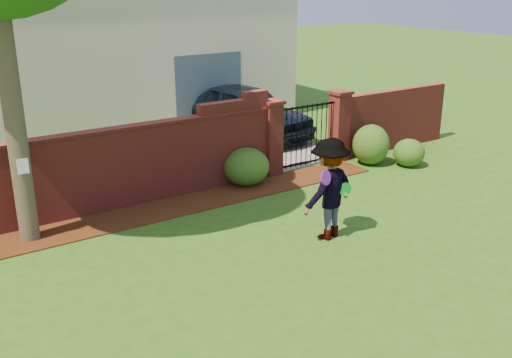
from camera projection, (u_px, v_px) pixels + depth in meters
ground at (292, 259)px, 10.32m from camera, size 80.00×80.00×0.01m
mulch_bed at (161, 210)px, 12.42m from camera, size 11.10×1.08×0.03m
brick_wall at (97, 170)px, 12.08m from camera, size 8.70×0.31×2.16m
brick_wall_return at (392, 120)px, 16.66m from camera, size 4.00×0.25×1.70m
pillar_left at (272, 137)px, 14.40m from camera, size 0.50×0.50×1.88m
pillar_right at (339, 125)px, 15.57m from camera, size 0.50×0.50×1.88m
iron_gate at (307, 135)px, 15.02m from camera, size 1.78×0.03×1.60m
driveway at (226, 134)px, 18.43m from camera, size 3.20×8.00×0.01m
house at (96, 26)px, 19.21m from camera, size 12.40×6.40×6.30m
car at (254, 112)px, 17.86m from camera, size 2.59×4.88×1.58m
paper_notice at (23, 166)px, 10.44m from camera, size 0.20×0.01×0.28m
shrub_left at (246, 167)px, 13.86m from camera, size 1.09×1.09×0.89m
shrub_middle at (371, 145)px, 15.36m from camera, size 0.96×0.96×1.06m
shrub_right at (409, 153)px, 15.25m from camera, size 0.81×0.81×0.72m
man at (330, 189)px, 10.86m from camera, size 1.37×0.97×1.93m
frisbee_purple at (326, 178)px, 10.41m from camera, size 0.29×0.15×0.28m
frisbee_green at (345, 189)px, 10.84m from camera, size 0.26×0.11×0.25m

